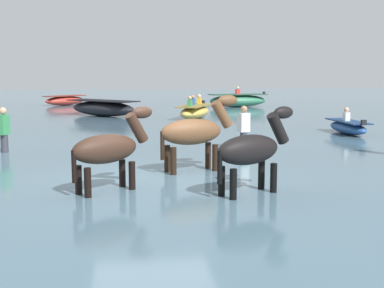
% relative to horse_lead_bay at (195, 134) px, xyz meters
% --- Properties ---
extents(ground_plane, '(120.00, 120.00, 0.00)m').
position_rel_horse_lead_bay_xyz_m(ground_plane, '(-1.00, -1.04, -1.23)').
color(ground_plane, gray).
extents(water_surface, '(90.00, 90.00, 0.39)m').
position_rel_horse_lead_bay_xyz_m(water_surface, '(-1.00, 8.96, -1.03)').
color(water_surface, '#476675').
rests_on(water_surface, ground).
extents(horse_lead_bay, '(1.90, 0.92, 2.07)m').
position_rel_horse_lead_bay_xyz_m(horse_lead_bay, '(0.00, 0.00, 0.00)').
color(horse_lead_bay, brown).
rests_on(horse_lead_bay, ground).
extents(horse_trailing_black, '(1.73, 1.11, 1.95)m').
position_rel_horse_lead_bay_xyz_m(horse_trailing_black, '(0.74, -2.25, -0.07)').
color(horse_trailing_black, black).
rests_on(horse_trailing_black, ground).
extents(horse_flank_dark_bay, '(1.64, 1.26, 1.93)m').
position_rel_horse_lead_bay_xyz_m(horse_flank_dark_bay, '(-1.83, -1.73, -0.08)').
color(horse_flank_dark_bay, '#382319').
rests_on(horse_flank_dark_bay, ground).
extents(boat_near_port, '(2.28, 3.47, 1.10)m').
position_rel_horse_lead_bay_xyz_m(boat_near_port, '(1.75, 12.95, -0.51)').
color(boat_near_port, gold).
rests_on(boat_near_port, water_surface).
extents(boat_mid_channel, '(2.89, 2.70, 0.63)m').
position_rel_horse_lead_bay_xyz_m(boat_mid_channel, '(-5.48, 23.53, -0.52)').
color(boat_mid_channel, '#BC382D').
rests_on(boat_mid_channel, water_surface).
extents(boat_far_offshore, '(3.89, 3.76, 0.78)m').
position_rel_horse_lead_bay_xyz_m(boat_far_offshore, '(-2.64, 14.78, -0.45)').
color(boat_far_offshore, black).
rests_on(boat_far_offshore, water_surface).
extents(boat_distant_west, '(3.89, 1.98, 1.28)m').
position_rel_horse_lead_bay_xyz_m(boat_distant_west, '(5.49, 20.46, -0.44)').
color(boat_distant_west, '#337556').
rests_on(boat_distant_west, water_surface).
extents(boat_distant_east, '(0.82, 2.46, 0.95)m').
position_rel_horse_lead_bay_xyz_m(boat_distant_east, '(6.36, 6.18, -0.59)').
color(boat_distant_east, '#28518E').
rests_on(boat_distant_east, water_surface).
extents(person_onlooker_right, '(0.38, 0.32, 1.63)m').
position_rel_horse_lead_bay_xyz_m(person_onlooker_right, '(1.83, 3.11, -0.36)').
color(person_onlooker_right, '#383842').
rests_on(person_onlooker_right, ground).
extents(person_wading_mid, '(0.31, 0.37, 1.63)m').
position_rel_horse_lead_bay_xyz_m(person_wading_mid, '(-4.83, 3.34, -0.36)').
color(person_wading_mid, '#383842').
rests_on(person_wading_mid, ground).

